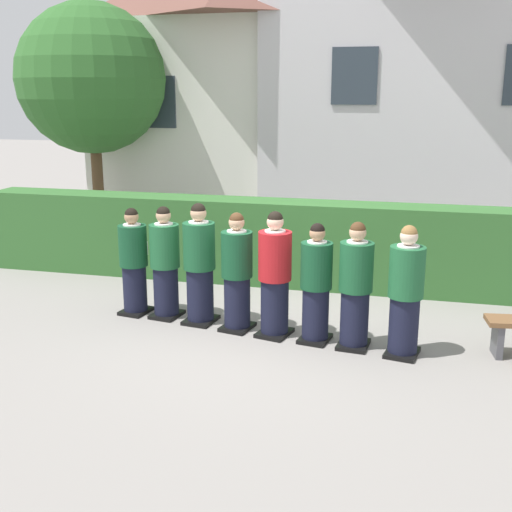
% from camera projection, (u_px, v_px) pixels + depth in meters
% --- Properties ---
extents(ground_plane, '(60.00, 60.00, 0.00)m').
position_uv_depth(ground_plane, '(256.00, 331.00, 8.70)').
color(ground_plane, gray).
extents(student_front_row_0, '(0.43, 0.53, 1.56)m').
position_uv_depth(student_front_row_0, '(134.00, 264.00, 9.23)').
color(student_front_row_0, black).
rests_on(student_front_row_0, ground).
extents(student_front_row_1, '(0.44, 0.51, 1.61)m').
position_uv_depth(student_front_row_1, '(165.00, 265.00, 9.07)').
color(student_front_row_1, black).
rests_on(student_front_row_1, ground).
extents(student_front_row_2, '(0.46, 0.54, 1.69)m').
position_uv_depth(student_front_row_2, '(200.00, 267.00, 8.84)').
color(student_front_row_2, black).
rests_on(student_front_row_2, ground).
extents(student_front_row_3, '(0.46, 0.55, 1.61)m').
position_uv_depth(student_front_row_3, '(237.00, 275.00, 8.59)').
color(student_front_row_3, black).
rests_on(student_front_row_3, ground).
extents(student_in_red_blazer, '(0.49, 0.56, 1.67)m').
position_uv_depth(student_in_red_blazer, '(275.00, 277.00, 8.37)').
color(student_in_red_blazer, black).
rests_on(student_in_red_blazer, ground).
extents(student_front_row_5, '(0.43, 0.50, 1.56)m').
position_uv_depth(student_front_row_5, '(316.00, 286.00, 8.18)').
color(student_front_row_5, black).
rests_on(student_front_row_5, ground).
extents(student_front_row_6, '(0.42, 0.50, 1.62)m').
position_uv_depth(student_front_row_6, '(355.00, 289.00, 7.98)').
color(student_front_row_6, black).
rests_on(student_front_row_6, ground).
extents(student_front_row_7, '(0.46, 0.53, 1.63)m').
position_uv_depth(student_front_row_7, '(405.00, 295.00, 7.72)').
color(student_front_row_7, black).
rests_on(student_front_row_7, ground).
extents(hedge, '(10.78, 0.70, 1.40)m').
position_uv_depth(hedge, '(289.00, 243.00, 10.66)').
color(hedge, '#33662D').
rests_on(hedge, ground).
extents(school_building_main, '(6.94, 4.15, 6.66)m').
position_uv_depth(school_building_main, '(245.00, 79.00, 15.31)').
color(school_building_main, silver).
rests_on(school_building_main, ground).
extents(school_building_annex, '(7.60, 4.11, 7.69)m').
position_uv_depth(school_building_annex, '(439.00, 53.00, 13.94)').
color(school_building_annex, silver).
rests_on(school_building_annex, ground).
extents(oak_tree_left, '(3.11, 3.11, 4.95)m').
position_uv_depth(oak_tree_left, '(92.00, 79.00, 13.40)').
color(oak_tree_left, brown).
rests_on(oak_tree_left, ground).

